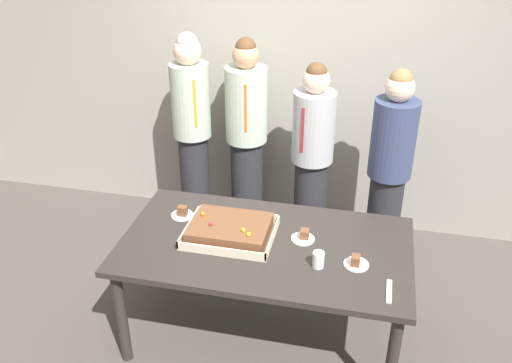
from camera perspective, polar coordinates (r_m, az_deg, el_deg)
The scene contains 13 objects.
ground_plane at distance 3.97m, azimuth 0.88°, elevation -15.23°, with size 12.00×12.00×0.00m, color #4C4742.
interior_back_panel at distance 4.61m, azimuth 5.26°, elevation 12.85°, with size 8.00×0.12×3.00m, color #9E998E.
party_table at distance 3.54m, azimuth 0.96°, elevation -7.42°, with size 1.81×1.01×0.75m.
sheet_cake at distance 3.53m, azimuth -2.68°, elevation -5.01°, with size 0.56×0.44×0.12m.
plated_slice_near_left at distance 3.53m, azimuth 4.93°, elevation -5.66°, with size 0.15×0.15×0.07m.
plated_slice_near_right at distance 3.35m, azimuth 10.24°, elevation -8.20°, with size 0.15×0.15×0.07m.
plated_slice_far_left at distance 3.77m, azimuth -7.59°, elevation -3.25°, with size 0.15×0.15×0.08m.
drink_cup_nearest at distance 3.29m, azimuth 6.43°, elevation -7.99°, with size 0.07×0.07×0.10m, color white.
cake_server_utensil at distance 3.21m, azimuth 13.54°, elevation -10.92°, with size 0.03×0.20×0.01m, color silver.
person_serving_front at distance 4.32m, azimuth 5.77°, elevation 2.28°, with size 0.32×0.32×1.61m.
person_green_shirt_behind at distance 4.25m, azimuth 13.56°, elevation 1.21°, with size 0.32×0.32×1.62m.
person_striped_tie_right at distance 4.55m, azimuth -0.98°, elevation 4.61°, with size 0.34×0.34×1.71m.
person_far_right_suit at distance 4.55m, azimuth -6.56°, elevation 4.97°, with size 0.31×0.31×1.75m.
Camera 1 is at (0.57, -2.79, 2.76)m, focal length 38.87 mm.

